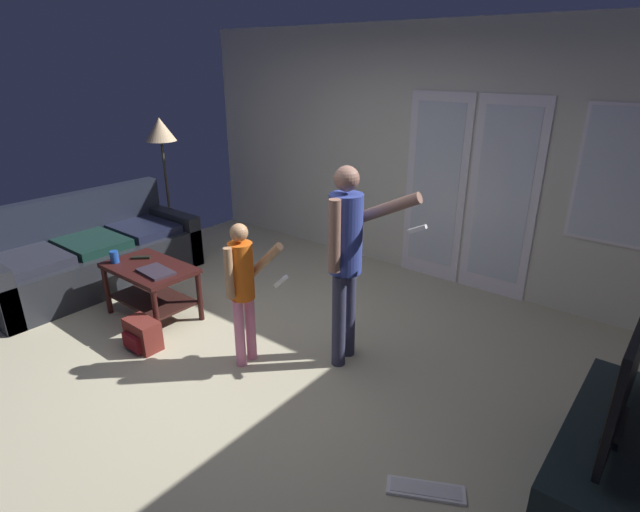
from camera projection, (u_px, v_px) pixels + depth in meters
ground_plane at (244, 359)px, 4.05m from camera, size 5.81×5.10×0.02m
wall_back_with_doors at (416, 157)px, 5.33m from camera, size 5.81×0.09×2.68m
leather_couch at (91, 256)px, 5.31m from camera, size 0.94×2.17×0.93m
coffee_table at (151, 280)px, 4.57m from camera, size 0.87×0.53×0.52m
tv_stand at (604, 464)px, 2.67m from camera, size 0.44×1.33×0.48m
flat_screen_tv at (630, 372)px, 2.46m from camera, size 0.08×1.02×0.69m
person_adult at (347, 250)px, 3.68m from camera, size 0.66×0.50×1.59m
person_child at (243, 283)px, 3.74m from camera, size 0.43×0.33×1.17m
floor_lamp at (161, 135)px, 5.99m from camera, size 0.37×0.37×1.63m
backpack at (142, 335)px, 4.14m from camera, size 0.32×0.22×0.26m
loose_keyboard at (426, 490)px, 2.79m from camera, size 0.45×0.32×0.02m
laptop_closed at (156, 272)px, 4.38m from camera, size 0.36×0.24×0.02m
cup_near_edge at (114, 257)px, 4.58m from camera, size 0.08×0.08×0.11m
tv_remote_black at (141, 258)px, 4.69m from camera, size 0.16×0.15×0.02m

